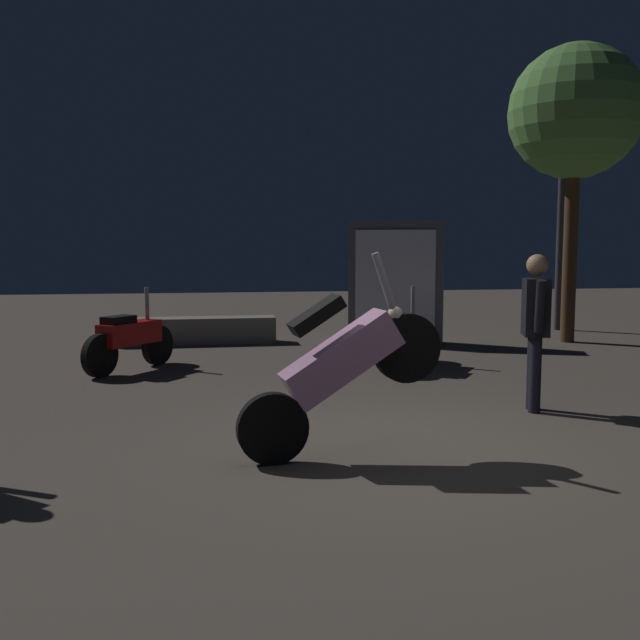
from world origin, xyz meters
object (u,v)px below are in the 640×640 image
Objects in this scene: motorcycle_black_parked_right at (404,336)px; motorcycle_red_parked_left at (130,339)px; streetlamp_near at (562,172)px; motorcycle_pink_foreground at (340,366)px; person_bystander_far at (536,319)px; kiosk_billboard at (396,282)px.

motorcycle_red_parked_left is at bearing 118.64° from motorcycle_black_parked_right.
motorcycle_black_parked_right is 0.29× the size of streetlamp_near.
motorcycle_black_parked_right is (3.70, -0.38, 0.00)m from motorcycle_red_parked_left.
motorcycle_pink_foreground is 2.60m from person_bystander_far.
person_bystander_far is at bearing 110.87° from kiosk_billboard.
kiosk_billboard reaches higher than motorcycle_red_parked_left.
motorcycle_black_parked_right is at bearing -59.93° from person_bystander_far.
motorcycle_red_parked_left is at bearing 108.65° from motorcycle_pink_foreground.
kiosk_billboard is at bearing 21.60° from motorcycle_black_parked_right.
person_bystander_far is 0.33× the size of streetlamp_near.
motorcycle_pink_foreground is 4.29m from motorcycle_black_parked_right.
motorcycle_black_parked_right is 2.78m from person_bystander_far.
streetlamp_near is 2.32× the size of kiosk_billboard.
streetlamp_near is at bearing -139.81° from kiosk_billboard.
motorcycle_pink_foreground is 6.81m from kiosk_billboard.
kiosk_billboard is at bearing -26.45° from motorcycle_red_parked_left.
person_bystander_far is (0.58, -2.67, 0.51)m from motorcycle_black_parked_right.
motorcycle_pink_foreground is at bearing -127.52° from streetlamp_near.
streetlamp_near is at bearing -101.92° from person_bystander_far.
person_bystander_far is (4.28, -3.05, 0.51)m from motorcycle_red_parked_left.
motorcycle_red_parked_left is 3.72m from motorcycle_black_parked_right.
kiosk_billboard is at bearing -72.08° from person_bystander_far.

